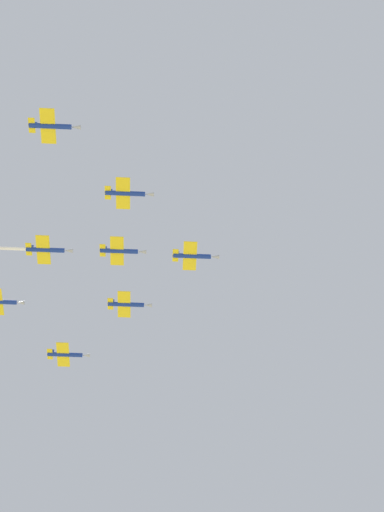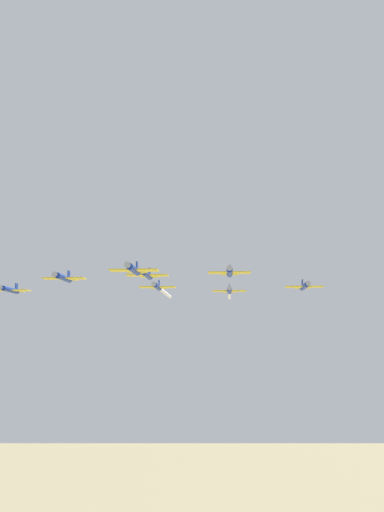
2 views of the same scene
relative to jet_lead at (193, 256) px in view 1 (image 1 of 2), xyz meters
name	(u,v)px [view 1 (image 1 of 2)]	position (x,y,z in m)	size (l,w,h in m)	color
jet_lead	(193,256)	(0.00, 0.00, 0.00)	(9.46, 12.93, 2.69)	navy
jet_port_inner	(127,304)	(-19.80, -16.32, 1.46)	(9.46, 12.93, 2.69)	navy
jet_starboard_inner	(126,193)	(16.32, -19.80, 0.42)	(9.46, 12.93, 2.69)	navy
jet_port_outer	(120,251)	(-1.91, -19.86, 1.17)	(9.46, 12.93, 2.69)	navy
jet_starboard_outer	(66,355)	(-39.60, -32.63, -0.09)	(9.46, 12.93, 2.69)	navy
jet_center_rear	(51,126)	(32.63, -39.60, -0.62)	(9.46, 12.93, 2.69)	navy
jet_port_trail	(12,249)	(-4.71, -48.87, 0.33)	(9.46, 42.48, 2.69)	navy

